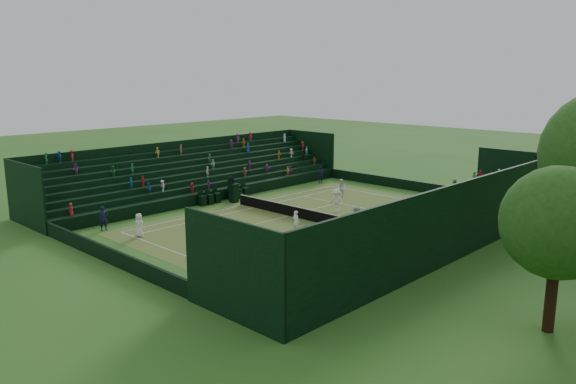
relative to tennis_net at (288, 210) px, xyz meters
name	(u,v)px	position (x,y,z in m)	size (l,w,h in m)	color
ground	(288,216)	(0.00, 0.00, -0.53)	(160.00, 160.00, 0.00)	#2E6720
court_surface	(288,216)	(0.00, 0.00, -0.52)	(12.97, 26.77, 0.01)	#407C29
perimeter_wall_north	(397,183)	(0.00, 15.88, -0.03)	(17.17, 0.20, 1.00)	black
perimeter_wall_south	(108,255)	(0.00, -15.88, -0.03)	(17.17, 0.20, 1.00)	black
perimeter_wall_east	(374,230)	(8.48, 0.00, -0.03)	(0.20, 31.77, 1.00)	black
perimeter_wall_west	(221,195)	(-8.48, 0.00, -0.03)	(0.20, 31.77, 1.00)	black
north_grandstand	(428,226)	(12.66, 0.00, 1.02)	(6.60, 32.00, 4.90)	black
south_grandstand	(193,178)	(-12.66, 0.00, 1.02)	(6.60, 32.00, 4.90)	black
tennis_net	(288,210)	(0.00, 0.00, 0.00)	(11.67, 0.10, 1.06)	black
umpire_chair	(234,190)	(-7.02, 0.28, 0.55)	(0.80, 0.80, 2.53)	black
courtside_chairs	(224,196)	(-8.00, -0.01, -0.05)	(0.58, 5.55, 1.27)	black
player_near_west	(139,225)	(-3.52, -11.53, 0.32)	(0.83, 0.54, 1.69)	white
player_near_east	(296,222)	(3.82, -3.13, 0.30)	(0.60, 0.40, 1.65)	white
player_far_west	(341,188)	(-1.40, 8.69, 0.33)	(0.83, 0.65, 1.70)	white
player_far_east	(337,201)	(1.98, 3.78, 0.45)	(1.26, 0.73, 1.95)	white
line_judge_north	(321,175)	(-7.28, 12.58, 0.38)	(0.66, 0.43, 1.80)	black
line_judge_south	(104,218)	(-6.83, -12.46, 0.38)	(0.66, 0.43, 1.82)	black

